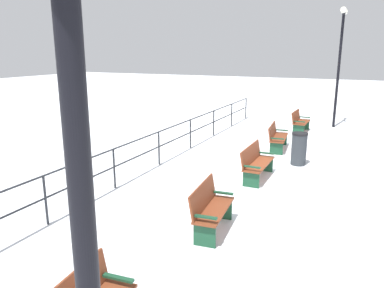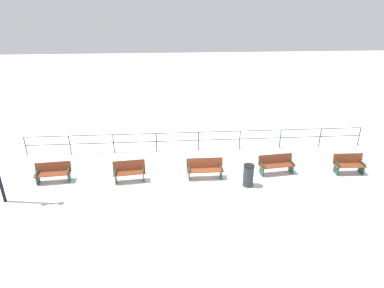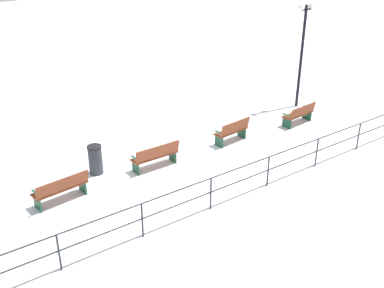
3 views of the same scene
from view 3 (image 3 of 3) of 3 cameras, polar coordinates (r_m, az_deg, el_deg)
ground_plane at (r=15.74m, az=-4.50°, el=-2.93°), size 80.00×80.00×0.00m
bench_nearest at (r=19.40m, az=13.11°, el=3.62°), size 0.67×1.57×0.87m
bench_second at (r=17.32m, az=5.01°, el=1.61°), size 0.65×1.46×0.94m
bench_third at (r=15.51m, az=-4.52°, el=-1.45°), size 0.54×1.66×0.91m
bench_fourth at (r=14.17m, az=-15.88°, el=-5.30°), size 0.71×1.70×0.88m
lamppost_near at (r=20.64m, az=13.58°, el=12.62°), size 0.27×0.90×4.52m
waterfront_railing at (r=13.19m, az=2.35°, el=-5.42°), size 0.05×18.09×1.05m
trash_bin at (r=15.46m, az=-11.85°, el=-1.90°), size 0.48×0.48×1.00m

